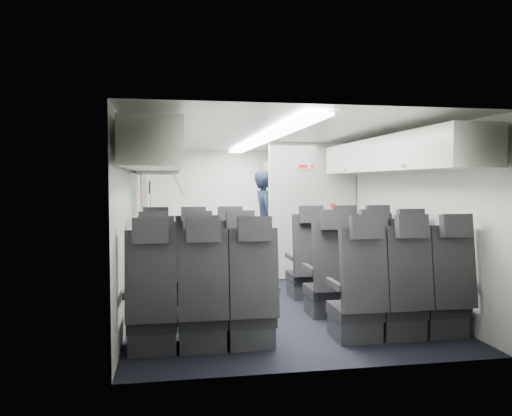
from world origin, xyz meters
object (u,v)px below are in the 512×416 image
object	(u,v)px
galley_unit	(283,212)
boarding_door	(146,217)
seat_row_mid	(284,283)
flight_attendant	(265,220)
seat_row_front	(268,269)
carry_on_bag	(155,162)
seat_row_rear	(306,302)

from	to	relation	value
galley_unit	boarding_door	distance (m)	2.84
seat_row_mid	flight_attendant	size ratio (longest dim) A/B	1.92
seat_row_front	boarding_door	world-z (taller)	boarding_door
boarding_door	flight_attendant	size ratio (longest dim) A/B	1.08
carry_on_bag	seat_row_front	bearing A→B (deg)	-10.29
flight_attendant	seat_row_front	bearing A→B (deg)	170.66
galley_unit	seat_row_mid	bearing A→B (deg)	-102.88
seat_row_mid	boarding_door	size ratio (longest dim) A/B	1.79
seat_row_front	boarding_door	distance (m)	2.71
seat_row_front	boarding_door	xyz separation A→B (m)	(-1.64, 2.09, 0.55)
galley_unit	boarding_door	size ratio (longest dim) A/B	1.02
seat_row_mid	boarding_door	distance (m)	3.45
seat_row_front	boarding_door	bearing A→B (deg)	128.16
seat_row_rear	galley_unit	world-z (taller)	galley_unit
seat_row_mid	boarding_door	world-z (taller)	boarding_door
boarding_door	flight_attendant	bearing A→B (deg)	3.72
seat_row_front	flight_attendant	xyz separation A→B (m)	(0.38, 2.22, 0.46)
seat_row_front	carry_on_bag	size ratio (longest dim) A/B	8.31
galley_unit	carry_on_bag	world-z (taller)	same
galley_unit	carry_on_bag	bearing A→B (deg)	-125.88
seat_row_front	boarding_door	size ratio (longest dim) A/B	1.79
carry_on_bag	seat_row_rear	bearing A→B (deg)	-62.68
seat_row_front	galley_unit	world-z (taller)	galley_unit
galley_unit	flight_attendant	world-z (taller)	galley_unit
boarding_door	carry_on_bag	xyz separation A→B (m)	(0.21, -2.12, 0.83)
seat_row_mid	boarding_door	xyz separation A→B (m)	(-1.64, 2.99, 0.55)
seat_row_mid	carry_on_bag	xyz separation A→B (m)	(-1.43, 0.87, 1.38)
seat_row_front	seat_row_mid	size ratio (longest dim) A/B	1.00
seat_row_front	galley_unit	bearing A→B (deg)	73.72
boarding_door	carry_on_bag	size ratio (longest dim) A/B	4.64
seat_row_rear	carry_on_bag	distance (m)	2.66
seat_row_front	flight_attendant	world-z (taller)	flight_attendant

